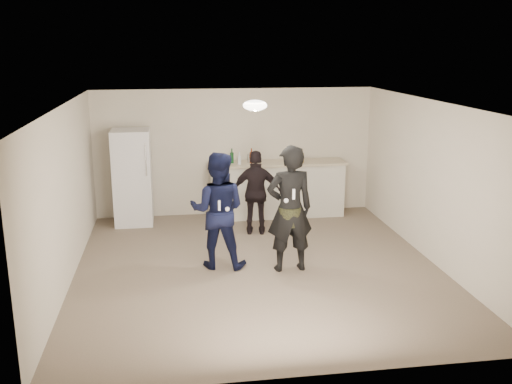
{
  "coord_description": "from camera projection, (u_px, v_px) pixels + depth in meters",
  "views": [
    {
      "loc": [
        -1.25,
        -8.08,
        3.32
      ],
      "look_at": [
        0.0,
        0.2,
        1.15
      ],
      "focal_mm": 40.0,
      "sensor_mm": 36.0,
      "label": 1
    }
  ],
  "objects": [
    {
      "name": "remote_woman",
      "position": [
        294.0,
        194.0,
        8.14
      ],
      "size": [
        0.04,
        0.04,
        0.15
      ],
      "primitive_type": "cube",
      "color": "white",
      "rests_on": "woman"
    },
    {
      "name": "counter_top",
      "position": [
        277.0,
        163.0,
        11.15
      ],
      "size": [
        2.68,
        0.64,
        0.04
      ],
      "primitive_type": "cube",
      "color": "beige",
      "rests_on": "counter"
    },
    {
      "name": "nunchuk_man",
      "position": [
        227.0,
        209.0,
        8.36
      ],
      "size": [
        0.07,
        0.07,
        0.07
      ],
      "primitive_type": "sphere",
      "color": "white",
      "rests_on": "man"
    },
    {
      "name": "floor",
      "position": [
        258.0,
        268.0,
        8.75
      ],
      "size": [
        6.0,
        6.0,
        0.0
      ],
      "primitive_type": "plane",
      "color": "#6B5B4C",
      "rests_on": "ground"
    },
    {
      "name": "fridge",
      "position": [
        133.0,
        177.0,
        10.73
      ],
      "size": [
        0.7,
        0.7,
        1.8
      ],
      "primitive_type": "cube",
      "color": "white",
      "rests_on": "floor"
    },
    {
      "name": "fridge_handle",
      "position": [
        146.0,
        160.0,
        10.31
      ],
      "size": [
        0.02,
        0.02,
        0.6
      ],
      "primitive_type": "cylinder",
      "color": "white",
      "rests_on": "fridge"
    },
    {
      "name": "bottle_cluster",
      "position": [
        258.0,
        158.0,
        11.04
      ],
      "size": [
        1.42,
        0.23,
        0.21
      ],
      "color": "brown",
      "rests_on": "counter_top"
    },
    {
      "name": "wall_right",
      "position": [
        433.0,
        182.0,
        8.84
      ],
      "size": [
        0.0,
        6.0,
        6.0
      ],
      "primitive_type": "plane",
      "rotation": [
        1.57,
        0.0,
        -1.57
      ],
      "color": "beige",
      "rests_on": "floor"
    },
    {
      "name": "camo_shorts",
      "position": [
        290.0,
        216.0,
        8.48
      ],
      "size": [
        0.34,
        0.34,
        0.28
      ],
      "primitive_type": "cylinder",
      "color": "#333A1A",
      "rests_on": "woman"
    },
    {
      "name": "woman",
      "position": [
        290.0,
        209.0,
        8.45
      ],
      "size": [
        0.73,
        0.51,
        1.92
      ],
      "primitive_type": "imported",
      "rotation": [
        0.0,
        0.0,
        3.21
      ],
      "color": "black",
      "rests_on": "floor"
    },
    {
      "name": "shaker",
      "position": [
        249.0,
        158.0,
        11.1
      ],
      "size": [
        0.08,
        0.08,
        0.17
      ],
      "primitive_type": "cylinder",
      "color": "silver",
      "rests_on": "counter_top"
    },
    {
      "name": "wall_left",
      "position": [
        66.0,
        196.0,
        8.04
      ],
      "size": [
        0.0,
        6.0,
        6.0
      ],
      "primitive_type": "plane",
      "rotation": [
        1.57,
        0.0,
        1.57
      ],
      "color": "beige",
      "rests_on": "floor"
    },
    {
      "name": "nunchuk_woman",
      "position": [
        286.0,
        201.0,
        8.18
      ],
      "size": [
        0.07,
        0.07,
        0.07
      ],
      "primitive_type": "sphere",
      "color": "white",
      "rests_on": "woman"
    },
    {
      "name": "ceiling_dome",
      "position": [
        255.0,
        105.0,
        8.42
      ],
      "size": [
        0.36,
        0.36,
        0.16
      ],
      "primitive_type": "ellipsoid",
      "color": "white",
      "rests_on": "ceiling"
    },
    {
      "name": "man",
      "position": [
        218.0,
        210.0,
        8.61
      ],
      "size": [
        1.01,
        0.87,
        1.79
      ],
      "primitive_type": "imported",
      "rotation": [
        0.0,
        0.0,
        2.89
      ],
      "color": "#0F1640",
      "rests_on": "floor"
    },
    {
      "name": "counter",
      "position": [
        277.0,
        190.0,
        11.29
      ],
      "size": [
        2.6,
        0.56,
        1.05
      ],
      "primitive_type": "cube",
      "color": "beige",
      "rests_on": "floor"
    },
    {
      "name": "ceiling",
      "position": [
        258.0,
        104.0,
        8.12
      ],
      "size": [
        6.0,
        6.0,
        0.0
      ],
      "primitive_type": "plane",
      "rotation": [
        3.14,
        0.0,
        0.0
      ],
      "color": "silver",
      "rests_on": "wall_back"
    },
    {
      "name": "wall_back",
      "position": [
        235.0,
        152.0,
        11.31
      ],
      "size": [
        6.0,
        0.0,
        6.0
      ],
      "primitive_type": "plane",
      "rotation": [
        1.57,
        0.0,
        0.0
      ],
      "color": "beige",
      "rests_on": "floor"
    },
    {
      "name": "wall_front",
      "position": [
        305.0,
        263.0,
        5.57
      ],
      "size": [
        6.0,
        0.0,
        6.0
      ],
      "primitive_type": "plane",
      "rotation": [
        -1.57,
        0.0,
        0.0
      ],
      "color": "beige",
      "rests_on": "floor"
    },
    {
      "name": "spectator",
      "position": [
        257.0,
        193.0,
        10.16
      ],
      "size": [
        0.94,
        0.51,
        1.52
      ],
      "primitive_type": "imported",
      "rotation": [
        0.0,
        0.0,
        2.98
      ],
      "color": "black",
      "rests_on": "floor"
    },
    {
      "name": "remote_man",
      "position": [
        219.0,
        205.0,
        8.3
      ],
      "size": [
        0.04,
        0.04,
        0.15
      ],
      "primitive_type": "cube",
      "color": "white",
      "rests_on": "man"
    }
  ]
}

